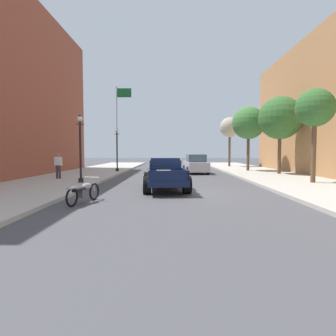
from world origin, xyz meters
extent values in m
plane|color=#47474C|center=(0.00, 0.00, 0.00)|extent=(140.00, 140.00, 0.00)
cube|color=#B7B2A8|center=(-7.25, 0.00, 0.07)|extent=(5.50, 64.00, 0.15)
cube|color=#B7B2A8|center=(7.25, 0.00, 0.07)|extent=(5.50, 64.00, 0.15)
cube|color=#0F1938|center=(-0.56, 0.78, 0.54)|extent=(2.17, 5.03, 0.24)
cube|color=#0F1938|center=(-0.59, 1.13, 1.06)|extent=(1.65, 1.23, 0.80)
cube|color=#0F1938|center=(-0.59, 1.08, 1.52)|extent=(1.51, 1.05, 0.12)
cube|color=#3D4C5B|center=(-0.64, 1.70, 1.22)|extent=(1.32, 0.15, 0.44)
cube|color=#0F1938|center=(-0.70, 2.43, 0.92)|extent=(1.44, 1.61, 0.52)
cube|color=silver|center=(-0.77, 3.22, 0.90)|extent=(0.69, 0.16, 0.47)
cube|color=#0F1938|center=(-0.44, -0.61, 0.68)|extent=(1.86, 2.24, 0.04)
cube|color=#0F1938|center=(-1.25, -0.68, 0.90)|extent=(0.26, 2.10, 0.44)
cube|color=#0F1938|center=(0.36, -0.54, 0.90)|extent=(0.26, 2.10, 0.44)
cube|color=#0F1938|center=(-0.36, -1.62, 0.90)|extent=(1.62, 0.22, 0.44)
cube|color=#0F1938|center=(-0.53, 0.39, 0.90)|extent=(1.62, 0.22, 0.44)
cylinder|color=black|center=(-1.57, 2.05, 0.40)|extent=(0.43, 0.83, 0.80)
cylinder|color=silver|center=(-1.76, 2.03, 0.40)|extent=(0.07, 0.65, 0.66)
cylinder|color=silver|center=(-1.77, 2.03, 0.40)|extent=(0.04, 0.24, 0.24)
cylinder|color=black|center=(0.22, 2.20, 0.40)|extent=(0.43, 0.83, 0.80)
cylinder|color=silver|center=(0.40, 2.22, 0.40)|extent=(0.07, 0.65, 0.66)
cylinder|color=silver|center=(0.41, 2.22, 0.40)|extent=(0.04, 0.24, 0.24)
cylinder|color=black|center=(-1.34, -0.64, 0.40)|extent=(0.43, 0.83, 0.80)
cylinder|color=silver|center=(-1.53, -0.65, 0.40)|extent=(0.07, 0.65, 0.66)
cylinder|color=silver|center=(-1.54, -0.65, 0.40)|extent=(0.04, 0.24, 0.24)
cylinder|color=black|center=(0.45, -0.48, 0.40)|extent=(0.43, 0.83, 0.80)
cylinder|color=silver|center=(0.63, -0.47, 0.40)|extent=(0.07, 0.65, 0.66)
cylinder|color=silver|center=(0.64, -0.47, 0.40)|extent=(0.04, 0.24, 0.24)
cube|color=gray|center=(-0.59, -0.98, 0.90)|extent=(0.64, 0.49, 0.40)
cube|color=#3D2D1E|center=(-0.59, -0.98, 0.90)|extent=(0.62, 0.10, 0.42)
cube|color=#2D2D33|center=(-0.25, -0.29, 0.84)|extent=(0.50, 0.40, 0.28)
torus|color=black|center=(-3.28, -2.22, 0.33)|extent=(0.24, 0.66, 0.67)
torus|color=black|center=(-3.66, -3.62, 0.33)|extent=(0.24, 0.66, 0.67)
cube|color=#4C4C51|center=(-3.49, -2.97, 0.38)|extent=(0.35, 0.49, 0.28)
ellipsoid|color=gray|center=(-3.42, -2.73, 0.61)|extent=(0.39, 0.57, 0.24)
cube|color=black|center=(-3.55, -3.21, 0.53)|extent=(0.36, 0.60, 0.10)
cylinder|color=silver|center=(-3.30, -2.28, 0.64)|extent=(0.11, 0.26, 0.58)
cylinder|color=silver|center=(-3.33, -2.40, 0.91)|extent=(0.61, 0.20, 0.04)
cube|color=gray|center=(-3.66, -3.62, 0.66)|extent=(0.28, 0.43, 0.06)
cube|color=#B7B7BC|center=(1.84, 11.60, 0.61)|extent=(2.03, 4.41, 0.80)
cube|color=#384C5B|center=(1.85, 11.45, 1.33)|extent=(1.66, 2.11, 0.64)
cylinder|color=black|center=(0.92, 12.83, 0.33)|extent=(0.27, 0.67, 0.66)
cylinder|color=black|center=(2.57, 12.95, 0.33)|extent=(0.27, 0.67, 0.66)
cylinder|color=black|center=(1.11, 10.25, 0.33)|extent=(0.27, 0.67, 0.66)
cylinder|color=black|center=(2.75, 10.37, 0.33)|extent=(0.27, 0.67, 0.66)
cylinder|color=#333338|center=(-7.68, 4.95, 0.58)|extent=(0.14, 0.14, 0.86)
cylinder|color=#333338|center=(-7.50, 4.95, 0.58)|extent=(0.14, 0.14, 0.86)
cube|color=silver|center=(-7.59, 4.95, 1.29)|extent=(0.36, 0.22, 0.56)
cylinder|color=silver|center=(-7.81, 4.95, 1.26)|extent=(0.09, 0.09, 0.54)
cylinder|color=silver|center=(-7.37, 4.95, 1.26)|extent=(0.09, 0.09, 0.54)
sphere|color=#9E7051|center=(-7.59, 4.95, 1.69)|extent=(0.22, 0.22, 0.22)
cylinder|color=black|center=(-5.41, 2.72, 0.27)|extent=(0.28, 0.28, 0.24)
cylinder|color=black|center=(-5.41, 2.72, 1.99)|extent=(0.12, 0.12, 3.20)
cylinder|color=black|center=(-5.41, 2.72, 3.44)|extent=(0.50, 0.04, 0.04)
sphere|color=silver|center=(-5.41, 2.72, 3.75)|extent=(0.32, 0.32, 0.32)
cone|color=black|center=(-5.41, 2.72, 3.93)|extent=(0.24, 0.24, 0.14)
cylinder|color=black|center=(-5.13, 11.93, 0.27)|extent=(0.28, 0.28, 0.24)
cylinder|color=black|center=(-5.13, 11.93, 1.99)|extent=(0.12, 0.12, 3.20)
cylinder|color=black|center=(-5.13, 11.93, 3.44)|extent=(0.50, 0.04, 0.04)
sphere|color=silver|center=(-5.13, 11.93, 3.75)|extent=(0.32, 0.32, 0.32)
cone|color=black|center=(-5.13, 11.93, 3.93)|extent=(0.24, 0.24, 0.14)
cylinder|color=#B2B2B7|center=(-6.49, 18.98, 4.65)|extent=(0.12, 0.12, 9.00)
sphere|color=gold|center=(-6.49, 18.98, 9.23)|extent=(0.16, 0.16, 0.16)
cube|color=#196633|center=(-5.63, 18.98, 8.50)|extent=(1.60, 0.03, 1.00)
cylinder|color=brown|center=(7.78, 2.92, 1.85)|extent=(0.26, 0.26, 3.41)
sphere|color=#33662D|center=(7.78, 2.92, 4.35)|extent=(2.13, 2.13, 2.13)
cylinder|color=brown|center=(8.25, 9.27, 1.72)|extent=(0.26, 0.26, 3.13)
sphere|color=#33662D|center=(8.25, 9.27, 4.54)|extent=(3.34, 3.34, 3.34)
cylinder|color=brown|center=(6.79, 13.03, 1.78)|extent=(0.26, 0.26, 3.25)
sphere|color=#3D7538|center=(6.79, 13.03, 4.52)|extent=(2.98, 2.98, 2.98)
cylinder|color=brown|center=(6.54, 20.32, 2.01)|extent=(0.26, 0.26, 3.73)
sphere|color=#ADA893|center=(6.54, 20.32, 4.75)|extent=(2.32, 2.32, 2.32)
camera|label=1|loc=(-0.22, -13.20, 1.91)|focal=30.26mm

